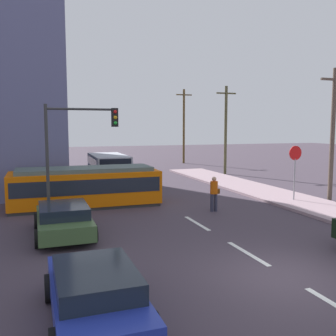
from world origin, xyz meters
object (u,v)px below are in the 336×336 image
(pedestrian_crossing, at_px, (214,192))
(stop_sign, at_px, (295,161))
(utility_pole_mid, at_px, (226,128))
(parked_sedan_mid, at_px, (64,219))
(parked_sedan_near, at_px, (95,293))
(streetcar_tram, at_px, (86,186))
(city_bus, at_px, (109,165))
(utility_pole_near, at_px, (333,132))
(traffic_light_mast, at_px, (77,138))
(utility_pole_far, at_px, (184,125))

(pedestrian_crossing, bearing_deg, stop_sign, 6.63)
(utility_pole_mid, bearing_deg, parked_sedan_mid, -134.79)
(parked_sedan_near, relative_size, utility_pole_mid, 0.56)
(streetcar_tram, distance_m, city_bus, 10.15)
(stop_sign, relative_size, utility_pole_mid, 0.39)
(city_bus, bearing_deg, pedestrian_crossing, -78.54)
(streetcar_tram, xyz_separation_m, parked_sedan_near, (-1.29, -11.71, -0.40))
(parked_sedan_mid, xyz_separation_m, utility_pole_near, (14.20, 2.07, 3.11))
(parked_sedan_mid, bearing_deg, parked_sedan_near, -88.62)
(pedestrian_crossing, height_order, utility_pole_near, utility_pole_near)
(traffic_light_mast, bearing_deg, utility_pole_mid, 40.65)
(city_bus, relative_size, utility_pole_near, 0.83)
(parked_sedan_mid, relative_size, traffic_light_mast, 0.83)
(city_bus, bearing_deg, utility_pole_far, 44.09)
(utility_pole_far, bearing_deg, stop_sign, -96.55)
(pedestrian_crossing, xyz_separation_m, utility_pole_mid, (7.34, 12.69, 2.94))
(streetcar_tram, xyz_separation_m, parked_sedan_mid, (-1.45, -5.07, -0.40))
(parked_sedan_near, relative_size, utility_pole_near, 0.58)
(traffic_light_mast, bearing_deg, utility_pole_near, -3.40)
(utility_pole_near, xyz_separation_m, utility_pole_far, (0.46, 22.60, 0.50))
(parked_sedan_mid, bearing_deg, city_bus, 73.30)
(city_bus, height_order, utility_pole_near, utility_pole_near)
(city_bus, height_order, utility_pole_far, utility_pole_far)
(parked_sedan_mid, distance_m, utility_pole_near, 14.68)
(city_bus, xyz_separation_m, parked_sedan_near, (-4.27, -21.41, -0.45))
(parked_sedan_mid, distance_m, utility_pole_far, 28.93)
(parked_sedan_mid, relative_size, utility_pole_mid, 0.56)
(utility_pole_near, bearing_deg, city_bus, 127.55)
(stop_sign, xyz_separation_m, traffic_light_mast, (-11.25, 0.46, 1.33))
(parked_sedan_mid, bearing_deg, utility_pole_far, 59.29)
(city_bus, bearing_deg, parked_sedan_mid, -106.70)
(pedestrian_crossing, height_order, utility_pole_far, utility_pole_far)
(parked_sedan_near, height_order, utility_pole_far, utility_pole_far)
(parked_sedan_mid, height_order, utility_pole_near, utility_pole_near)
(stop_sign, bearing_deg, parked_sedan_near, -142.86)
(parked_sedan_near, distance_m, utility_pole_far, 34.70)
(streetcar_tram, xyz_separation_m, utility_pole_far, (13.21, 19.60, 3.21))
(parked_sedan_near, bearing_deg, utility_pole_mid, 56.04)
(stop_sign, bearing_deg, city_bus, 121.78)
(traffic_light_mast, bearing_deg, stop_sign, -2.35)
(city_bus, xyz_separation_m, utility_pole_mid, (9.97, -0.27, 2.81))
(pedestrian_crossing, relative_size, utility_pole_mid, 0.23)
(city_bus, height_order, traffic_light_mast, traffic_light_mast)
(parked_sedan_mid, bearing_deg, stop_sign, 11.24)
(utility_pole_mid, bearing_deg, utility_pole_near, -90.94)
(parked_sedan_mid, height_order, utility_pole_mid, utility_pole_mid)
(stop_sign, bearing_deg, traffic_light_mast, 177.65)
(streetcar_tram, relative_size, city_bus, 1.25)
(utility_pole_near, bearing_deg, parked_sedan_mid, -171.70)
(parked_sedan_near, distance_m, stop_sign, 15.06)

